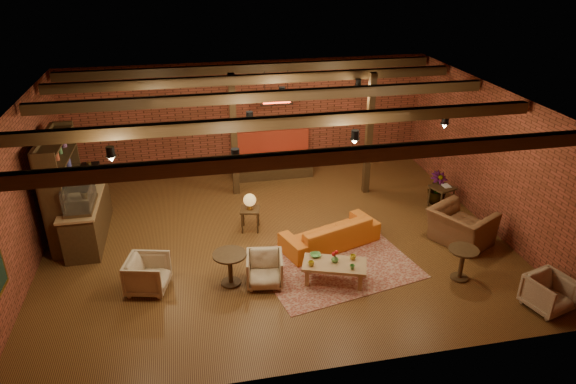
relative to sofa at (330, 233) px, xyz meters
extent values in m
plane|color=#381D0E|center=(-1.12, 0.46, -0.32)|extent=(10.00, 10.00, 0.00)
cube|color=black|center=(-1.12, 0.46, 2.88)|extent=(10.00, 8.00, 0.02)
cube|color=brown|center=(-1.12, 4.46, 1.28)|extent=(10.00, 0.02, 3.20)
cube|color=brown|center=(-1.12, -3.54, 1.28)|extent=(10.00, 0.02, 3.20)
cube|color=brown|center=(-6.12, 0.46, 1.28)|extent=(0.02, 8.00, 3.20)
cube|color=brown|center=(3.88, 0.46, 1.28)|extent=(0.02, 8.00, 3.20)
cylinder|color=black|center=(-1.12, 2.06, 2.53)|extent=(9.60, 0.12, 0.12)
cube|color=#312010|center=(-1.72, 3.06, 1.28)|extent=(0.16, 0.16, 3.20)
cube|color=#312010|center=(1.68, 2.46, 1.28)|extent=(0.16, 0.16, 3.20)
imported|color=#337F33|center=(-5.12, 1.66, 0.90)|extent=(0.35, 0.39, 0.30)
cube|color=#FF3719|center=(-0.52, 3.56, 2.03)|extent=(0.86, 0.06, 0.30)
cube|color=maroon|center=(-0.08, -0.77, -0.31)|extent=(3.48, 2.93, 0.01)
imported|color=#C9621B|center=(0.00, 0.00, 0.00)|extent=(2.33, 1.52, 0.63)
cube|color=olive|center=(-0.28, -1.33, 0.08)|extent=(1.36, 0.99, 0.06)
cube|color=olive|center=(-0.84, -1.36, -0.14)|extent=(0.08, 0.08, 0.36)
cube|color=olive|center=(0.12, -1.70, -0.14)|extent=(0.08, 0.08, 0.36)
cube|color=olive|center=(-0.69, -0.95, -0.14)|extent=(0.08, 0.08, 0.36)
cube|color=olive|center=(0.27, -1.30, -0.14)|extent=(0.08, 0.08, 0.36)
imported|color=gold|center=(-0.75, -1.32, 0.15)|extent=(0.16, 0.16, 0.10)
imported|color=#4F9342|center=(-0.01, -1.58, 0.15)|extent=(0.13, 0.13, 0.09)
imported|color=gold|center=(0.11, -1.26, 0.15)|extent=(0.16, 0.16, 0.10)
imported|color=#4F9342|center=(-0.59, -1.01, 0.13)|extent=(0.27, 0.27, 0.05)
imported|color=#4F9342|center=(-0.27, -1.28, 0.16)|extent=(0.15, 0.15, 0.12)
sphere|color=red|center=(-0.27, -1.28, 0.30)|extent=(0.10, 0.10, 0.10)
cube|color=#312010|center=(-1.62, 1.04, 0.20)|extent=(0.52, 0.52, 0.04)
cylinder|color=#312010|center=(-1.62, 1.04, -0.07)|extent=(0.04, 0.04, 0.50)
cylinder|color=olive|center=(-1.62, 1.04, 0.23)|extent=(0.15, 0.15, 0.02)
cylinder|color=olive|center=(-1.62, 1.04, 0.31)|extent=(0.04, 0.04, 0.21)
sphere|color=gold|center=(-1.62, 1.04, 0.45)|extent=(0.29, 0.29, 0.29)
cylinder|color=#312010|center=(-2.28, -0.99, 0.34)|extent=(0.65, 0.65, 0.04)
cylinder|color=#312010|center=(-2.28, -0.99, 0.02)|extent=(0.09, 0.09, 0.63)
cylinder|color=#312010|center=(-2.28, -0.99, -0.30)|extent=(0.39, 0.39, 0.04)
imported|color=beige|center=(-3.84, -0.87, 0.06)|extent=(0.85, 0.88, 0.76)
imported|color=beige|center=(-1.63, -1.12, 0.04)|extent=(0.78, 0.74, 0.71)
imported|color=brown|center=(2.86, -0.46, 0.22)|extent=(1.28, 1.46, 1.07)
cube|color=#312010|center=(3.23, 1.21, 0.23)|extent=(0.65, 0.65, 0.05)
cylinder|color=#312010|center=(3.23, 1.21, -0.05)|extent=(0.05, 0.05, 0.53)
imported|color=#312010|center=(3.23, 1.21, 0.27)|extent=(0.26, 0.30, 0.03)
cylinder|color=#312010|center=(2.19, -1.72, 0.34)|extent=(0.58, 0.58, 0.04)
cylinder|color=#312010|center=(2.19, -1.72, 0.02)|extent=(0.09, 0.09, 0.63)
cylinder|color=#312010|center=(2.19, -1.72, -0.30)|extent=(0.35, 0.35, 0.04)
imported|color=beige|center=(3.28, -2.88, 0.04)|extent=(0.86, 0.82, 0.72)
imported|color=#4C7F4C|center=(3.23, 1.46, 0.94)|extent=(1.69, 1.69, 2.51)
camera|label=1|loc=(-2.83, -9.33, 5.66)|focal=32.00mm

